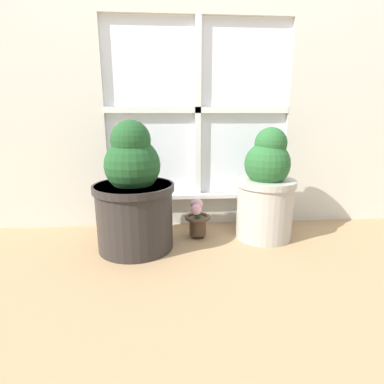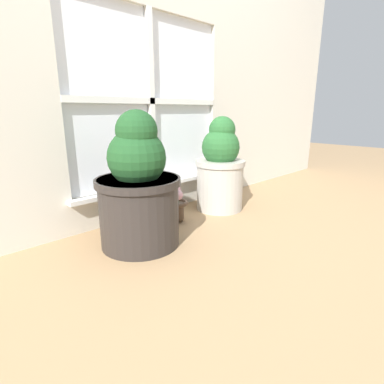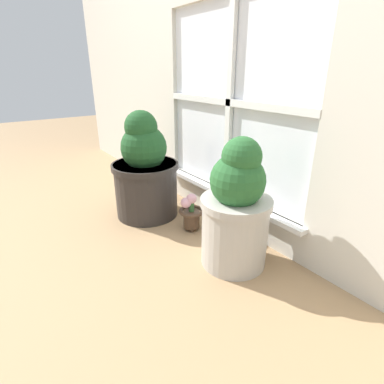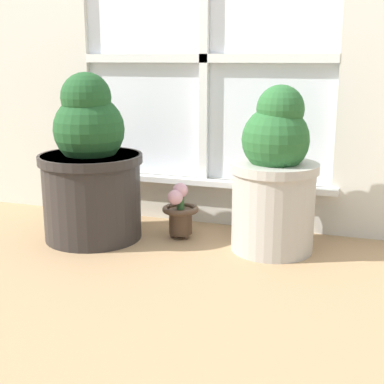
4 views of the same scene
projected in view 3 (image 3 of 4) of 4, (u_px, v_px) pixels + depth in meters
ground_plane at (135, 252)px, 1.54m from camera, size 10.00×10.00×0.00m
potted_plant_left at (145, 172)px, 1.84m from camera, size 0.41×0.41×0.66m
potted_plant_right at (236, 210)px, 1.36m from camera, size 0.33×0.33×0.62m
flower_vase at (191, 212)px, 1.71m from camera, size 0.15×0.15×0.23m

